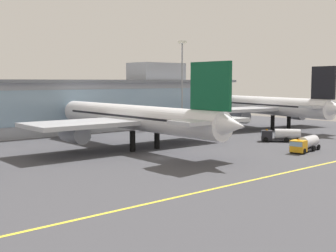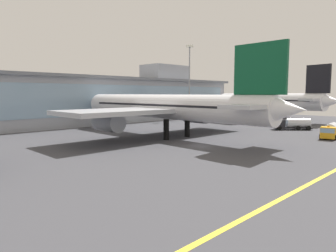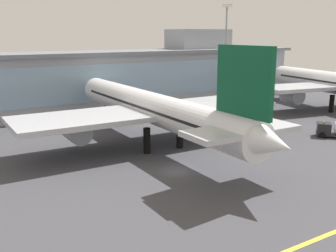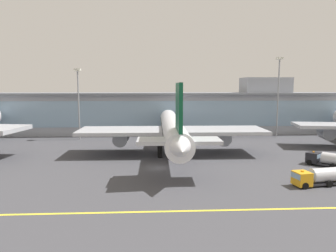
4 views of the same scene
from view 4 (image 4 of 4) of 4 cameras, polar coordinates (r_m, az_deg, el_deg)
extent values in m
plane|color=#424247|center=(63.43, -1.77, -7.61)|extent=(181.80, 181.80, 0.00)
cube|color=yellow|center=(42.54, -1.09, -15.21)|extent=(145.44, 0.50, 0.01)
cube|color=#9399A3|center=(108.56, -2.33, 2.13)|extent=(129.86, 12.00, 13.18)
cube|color=#84A3BC|center=(102.47, -2.29, 2.20)|extent=(124.66, 0.20, 8.43)
cube|color=slate|center=(108.16, -2.35, 5.82)|extent=(132.86, 14.00, 0.80)
cube|color=#9399A3|center=(117.25, 17.18, 6.89)|extent=(16.00, 10.00, 6.00)
cylinder|color=black|center=(71.94, -1.47, -4.18)|extent=(1.10, 1.10, 4.01)
cylinder|color=black|center=(72.26, 3.32, -4.14)|extent=(1.10, 1.10, 4.01)
cylinder|color=black|center=(94.63, 0.19, -1.41)|extent=(1.10, 1.10, 4.01)
cylinder|color=silver|center=(75.27, 0.77, -0.38)|extent=(5.79, 49.99, 5.02)
cone|color=silver|center=(101.53, 0.02, 1.60)|extent=(4.84, 4.59, 4.77)
cone|color=silver|center=(48.90, 2.36, -4.09)|extent=(4.35, 5.58, 4.26)
cube|color=#84A3BC|center=(97.97, 0.09, 1.91)|extent=(3.82, 3.57, 1.51)
cube|color=black|center=(75.22, 0.77, -0.09)|extent=(5.72, 42.00, 0.40)
cube|color=#B7BAC1|center=(75.35, 0.77, -0.85)|extent=(44.42, 12.67, 0.80)
cylinder|color=#999EA8|center=(77.81, -8.45, -2.15)|extent=(3.61, 6.54, 3.51)
cylinder|color=#999EA8|center=(79.01, 9.72, -2.03)|extent=(3.61, 6.54, 3.51)
cube|color=#0C4C2D|center=(52.79, 2.00, 3.48)|extent=(0.74, 8.99, 8.03)
cube|color=#B7BAC1|center=(53.48, 1.97, -2.70)|extent=(14.24, 5.71, 0.64)
cylinder|color=#999EA8|center=(95.71, 26.73, -1.03)|extent=(4.50, 5.80, 3.62)
cylinder|color=black|center=(55.12, 23.59, -9.93)|extent=(1.13, 0.48, 1.10)
cylinder|color=black|center=(57.14, 22.04, -9.25)|extent=(1.13, 0.48, 1.10)
cylinder|color=black|center=(57.84, 27.24, -9.33)|extent=(1.13, 0.48, 1.10)
cylinder|color=black|center=(59.76, 25.63, -8.72)|extent=(1.13, 0.48, 1.10)
cylinder|color=black|center=(61.32, 27.50, -8.43)|extent=(1.13, 0.48, 1.10)
cube|color=#2D2D33|center=(58.71, 26.28, -9.14)|extent=(7.85, 3.58, 0.30)
cube|color=orange|center=(56.05, 23.07, -8.72)|extent=(2.74, 2.96, 2.20)
cube|color=#84A3BC|center=(55.92, 23.10, -8.24)|extent=(2.82, 2.87, 0.88)
cylinder|color=silver|center=(58.71, 26.76, -7.85)|extent=(5.89, 3.20, 2.30)
cube|color=orange|center=(55.74, 23.13, -7.51)|extent=(0.30, 0.40, 0.20)
cylinder|color=black|center=(71.90, 24.19, -6.02)|extent=(0.95, 1.02, 1.10)
cylinder|color=black|center=(74.28, 24.93, -5.65)|extent=(0.95, 1.02, 1.10)
cylinder|color=black|center=(70.46, 27.62, -6.47)|extent=(0.95, 1.02, 1.10)
cube|color=#2D2D33|center=(71.74, 27.80, -6.33)|extent=(6.76, 7.22, 0.30)
cube|color=black|center=(72.81, 24.80, -5.20)|extent=(3.50, 3.47, 2.20)
cube|color=#84A3BC|center=(72.72, 24.82, -4.83)|extent=(3.48, 3.48, 0.88)
cube|color=orange|center=(72.58, 24.86, -4.26)|extent=(0.30, 0.40, 0.20)
cylinder|color=gray|center=(106.03, 19.27, 4.68)|extent=(0.44, 0.44, 24.49)
cube|color=silver|center=(106.30, 19.56, 11.47)|extent=(1.80, 1.80, 0.70)
cylinder|color=gray|center=(99.40, -15.85, 3.58)|extent=(0.44, 0.44, 20.75)
cube|color=silver|center=(99.34, -16.07, 9.76)|extent=(1.80, 1.80, 0.70)
camera|label=1|loc=(49.31, -91.91, -3.31)|focal=48.20mm
camera|label=2|loc=(49.34, -57.39, -4.63)|focal=33.12mm
camera|label=3|loc=(32.52, -58.20, 7.06)|focal=42.48mm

